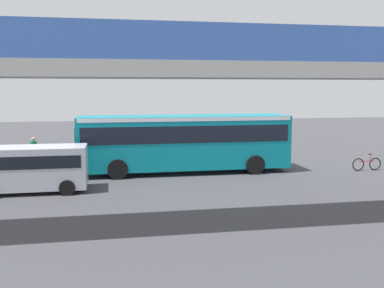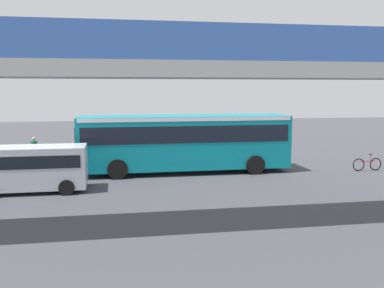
{
  "view_description": "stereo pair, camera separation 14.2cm",
  "coord_description": "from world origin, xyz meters",
  "px_view_note": "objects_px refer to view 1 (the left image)",
  "views": [
    {
      "loc": [
        3.93,
        24.8,
        4.63
      ],
      "look_at": [
        -0.48,
        1.19,
        1.6
      ],
      "focal_mm": 41.29,
      "sensor_mm": 36.0,
      "label": 1
    },
    {
      "loc": [
        3.79,
        24.83,
        4.63
      ],
      "look_at": [
        -0.48,
        1.19,
        1.6
      ],
      "focal_mm": 41.29,
      "sensor_mm": 36.0,
      "label": 2
    }
  ],
  "objects_px": {
    "city_bus": "(184,139)",
    "bicycle_red": "(367,164)",
    "pedestrian": "(34,152)",
    "parked_van": "(32,166)",
    "traffic_sign": "(227,128)"
  },
  "relations": [
    {
      "from": "city_bus",
      "to": "bicycle_red",
      "type": "bearing_deg",
      "value": 172.23
    },
    {
      "from": "city_bus",
      "to": "pedestrian",
      "type": "bearing_deg",
      "value": -20.6
    },
    {
      "from": "parked_van",
      "to": "traffic_sign",
      "type": "distance_m",
      "value": 14.55
    },
    {
      "from": "bicycle_red",
      "to": "city_bus",
      "type": "bearing_deg",
      "value": -7.77
    },
    {
      "from": "pedestrian",
      "to": "traffic_sign",
      "type": "height_order",
      "value": "traffic_sign"
    },
    {
      "from": "city_bus",
      "to": "pedestrian",
      "type": "distance_m",
      "value": 9.11
    },
    {
      "from": "parked_van",
      "to": "bicycle_red",
      "type": "bearing_deg",
      "value": -173.66
    },
    {
      "from": "bicycle_red",
      "to": "pedestrian",
      "type": "height_order",
      "value": "pedestrian"
    },
    {
      "from": "city_bus",
      "to": "pedestrian",
      "type": "relative_size",
      "value": 6.44
    },
    {
      "from": "traffic_sign",
      "to": "city_bus",
      "type": "bearing_deg",
      "value": 54.49
    },
    {
      "from": "city_bus",
      "to": "bicycle_red",
      "type": "distance_m",
      "value": 10.47
    },
    {
      "from": "bicycle_red",
      "to": "pedestrian",
      "type": "bearing_deg",
      "value": -13.75
    },
    {
      "from": "city_bus",
      "to": "traffic_sign",
      "type": "bearing_deg",
      "value": -125.51
    },
    {
      "from": "parked_van",
      "to": "traffic_sign",
      "type": "height_order",
      "value": "traffic_sign"
    },
    {
      "from": "city_bus",
      "to": "traffic_sign",
      "type": "relative_size",
      "value": 4.12
    }
  ]
}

